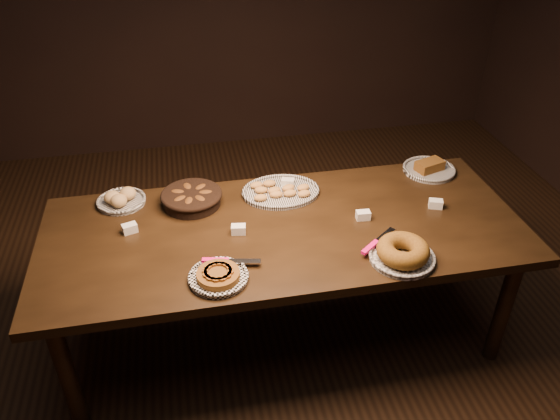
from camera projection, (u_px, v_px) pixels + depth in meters
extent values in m
plane|color=black|center=(284.00, 333.00, 3.14)|extent=(5.00, 5.00, 0.00)
cube|color=black|center=(284.00, 231.00, 2.74)|extent=(2.40, 1.00, 0.05)
cylinder|color=black|center=(67.00, 374.00, 2.46)|extent=(0.08, 0.08, 0.70)
cylinder|color=black|center=(504.00, 308.00, 2.81)|extent=(0.08, 0.08, 0.70)
cylinder|color=black|center=(84.00, 268.00, 3.08)|extent=(0.08, 0.08, 0.70)
cylinder|color=black|center=(440.00, 225.00, 3.43)|extent=(0.08, 0.08, 0.70)
torus|color=white|center=(218.00, 276.00, 2.38)|extent=(0.27, 0.27, 0.02)
cylinder|color=#523210|center=(218.00, 275.00, 2.38)|extent=(0.23, 0.23, 0.03)
cube|color=#5B310F|center=(229.00, 268.00, 2.39)|extent=(0.04, 0.07, 0.01)
cube|color=#5B310F|center=(225.00, 265.00, 2.40)|extent=(0.06, 0.06, 0.01)
cube|color=#5B310F|center=(220.00, 264.00, 2.41)|extent=(0.07, 0.03, 0.01)
cube|color=#5B310F|center=(214.00, 264.00, 2.40)|extent=(0.07, 0.04, 0.01)
cube|color=#5B310F|center=(209.00, 267.00, 2.39)|extent=(0.06, 0.06, 0.01)
cube|color=#5B310F|center=(206.00, 271.00, 2.37)|extent=(0.03, 0.07, 0.01)
cube|color=#5B310F|center=(207.00, 275.00, 2.35)|extent=(0.04, 0.07, 0.01)
cube|color=#5B310F|center=(210.00, 278.00, 2.33)|extent=(0.06, 0.06, 0.01)
cube|color=#5B310F|center=(216.00, 279.00, 2.32)|extent=(0.07, 0.03, 0.01)
cube|color=#5B310F|center=(222.00, 278.00, 2.33)|extent=(0.07, 0.04, 0.01)
cube|color=#5B310F|center=(227.00, 276.00, 2.34)|extent=(0.06, 0.06, 0.01)
cube|color=#5B310F|center=(230.00, 272.00, 2.36)|extent=(0.03, 0.07, 0.01)
cube|color=#FF0C78|center=(215.00, 260.00, 2.46)|extent=(0.12, 0.05, 0.02)
cube|color=silver|center=(244.00, 261.00, 2.46)|extent=(0.15, 0.06, 0.00)
torus|color=black|center=(281.00, 190.00, 2.97)|extent=(0.34, 0.34, 0.02)
ellipsoid|color=#A56330|center=(261.00, 198.00, 2.89)|extent=(0.07, 0.05, 0.04)
ellipsoid|color=#A56330|center=(276.00, 194.00, 2.92)|extent=(0.08, 0.05, 0.04)
ellipsoid|color=#A56330|center=(290.00, 193.00, 2.93)|extent=(0.08, 0.06, 0.04)
ellipsoid|color=#A56330|center=(304.00, 193.00, 2.93)|extent=(0.08, 0.06, 0.04)
ellipsoid|color=#A56330|center=(261.00, 190.00, 2.96)|extent=(0.08, 0.06, 0.04)
ellipsoid|color=#A56330|center=(274.00, 190.00, 2.96)|extent=(0.08, 0.06, 0.04)
ellipsoid|color=#A56330|center=(288.00, 188.00, 2.98)|extent=(0.08, 0.07, 0.04)
ellipsoid|color=#A56330|center=(303.00, 187.00, 2.98)|extent=(0.08, 0.07, 0.04)
ellipsoid|color=#A56330|center=(256.00, 185.00, 3.00)|extent=(0.08, 0.06, 0.04)
ellipsoid|color=#A56330|center=(269.00, 183.00, 3.02)|extent=(0.07, 0.05, 0.04)
torus|color=black|center=(402.00, 256.00, 2.50)|extent=(0.31, 0.31, 0.02)
torus|color=brown|center=(403.00, 250.00, 2.48)|extent=(0.32, 0.32, 0.08)
cube|color=#FF0C78|center=(370.00, 247.00, 2.54)|extent=(0.11, 0.09, 0.02)
cube|color=silver|center=(385.00, 235.00, 2.62)|extent=(0.14, 0.12, 0.00)
cylinder|color=black|center=(192.00, 199.00, 2.87)|extent=(0.32, 0.32, 0.07)
torus|color=black|center=(191.00, 195.00, 2.86)|extent=(0.32, 0.32, 0.03)
ellipsoid|color=#361C0A|center=(206.00, 194.00, 2.87)|extent=(0.10, 0.06, 0.04)
ellipsoid|color=#361C0A|center=(201.00, 189.00, 2.91)|extent=(0.11, 0.11, 0.04)
ellipsoid|color=#361C0A|center=(188.00, 188.00, 2.92)|extent=(0.07, 0.11, 0.04)
ellipsoid|color=#361C0A|center=(178.00, 194.00, 2.87)|extent=(0.11, 0.09, 0.04)
ellipsoid|color=#361C0A|center=(180.00, 201.00, 2.81)|extent=(0.11, 0.10, 0.04)
ellipsoid|color=#361C0A|center=(189.00, 203.00, 2.80)|extent=(0.07, 0.11, 0.04)
ellipsoid|color=#361C0A|center=(200.00, 201.00, 2.82)|extent=(0.10, 0.11, 0.04)
torus|color=white|center=(121.00, 200.00, 2.89)|extent=(0.26, 0.26, 0.02)
ellipsoid|color=#9E7549|center=(112.00, 197.00, 2.86)|extent=(0.09, 0.09, 0.07)
ellipsoid|color=#9E7549|center=(128.00, 193.00, 2.90)|extent=(0.09, 0.09, 0.07)
ellipsoid|color=#9E7549|center=(119.00, 201.00, 2.84)|extent=(0.09, 0.09, 0.07)
torus|color=black|center=(429.00, 169.00, 3.17)|extent=(0.30, 0.30, 0.02)
cube|color=#523210|center=(430.00, 166.00, 3.16)|extent=(0.18, 0.14, 0.06)
cube|color=white|center=(239.00, 229.00, 2.67)|extent=(0.08, 0.06, 0.04)
cube|color=white|center=(288.00, 183.00, 3.04)|extent=(0.08, 0.06, 0.04)
cube|color=white|center=(363.00, 215.00, 2.77)|extent=(0.07, 0.05, 0.04)
cube|color=white|center=(130.00, 228.00, 2.67)|extent=(0.08, 0.06, 0.04)
cube|color=white|center=(436.00, 204.00, 2.86)|extent=(0.08, 0.07, 0.04)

